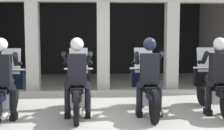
{
  "coord_description": "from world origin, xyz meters",
  "views": [
    {
      "loc": [
        -0.47,
        -6.66,
        1.68
      ],
      "look_at": [
        0.0,
        0.11,
        1.0
      ],
      "focal_mm": 51.87,
      "sensor_mm": 36.0,
      "label": 1
    }
  ],
  "objects_px": {
    "motorcycle_center_right": "(147,89)",
    "police_officer_far_right": "(219,69)",
    "police_officer_center_left": "(77,71)",
    "motorcycle_far_left": "(6,92)",
    "police_officer_far_left": "(2,72)",
    "motorcycle_far_right": "(213,88)",
    "police_officer_center_right": "(149,70)",
    "motorcycle_center_left": "(78,90)"
  },
  "relations": [
    {
      "from": "motorcycle_center_right",
      "to": "police_officer_far_right",
      "type": "relative_size",
      "value": 1.29
    },
    {
      "from": "police_officer_center_left",
      "to": "police_officer_far_right",
      "type": "distance_m",
      "value": 2.85
    },
    {
      "from": "motorcycle_far_left",
      "to": "police_officer_center_left",
      "type": "distance_m",
      "value": 1.5
    },
    {
      "from": "police_officer_far_left",
      "to": "police_officer_far_right",
      "type": "distance_m",
      "value": 4.28
    },
    {
      "from": "motorcycle_far_left",
      "to": "police_officer_far_right",
      "type": "relative_size",
      "value": 1.29
    },
    {
      "from": "motorcycle_far_right",
      "to": "police_officer_far_left",
      "type": "bearing_deg",
      "value": -165.3
    },
    {
      "from": "police_officer_center_left",
      "to": "police_officer_center_right",
      "type": "height_order",
      "value": "same"
    },
    {
      "from": "motorcycle_center_right",
      "to": "police_officer_far_right",
      "type": "xyz_separation_m",
      "value": [
        1.43,
        -0.26,
        0.44
      ]
    },
    {
      "from": "police_officer_far_left",
      "to": "police_officer_center_left",
      "type": "height_order",
      "value": "same"
    },
    {
      "from": "motorcycle_far_left",
      "to": "motorcycle_far_right",
      "type": "distance_m",
      "value": 4.28
    },
    {
      "from": "motorcycle_far_left",
      "to": "police_officer_far_left",
      "type": "distance_m",
      "value": 0.52
    },
    {
      "from": "motorcycle_far_left",
      "to": "motorcycle_center_left",
      "type": "distance_m",
      "value": 1.43
    },
    {
      "from": "police_officer_center_right",
      "to": "police_officer_far_right",
      "type": "distance_m",
      "value": 1.43
    },
    {
      "from": "police_officer_center_left",
      "to": "motorcycle_center_right",
      "type": "xyz_separation_m",
      "value": [
        1.43,
        0.29,
        -0.44
      ]
    },
    {
      "from": "motorcycle_far_left",
      "to": "motorcycle_center_right",
      "type": "bearing_deg",
      "value": 11.06
    },
    {
      "from": "police_officer_far_left",
      "to": "motorcycle_far_right",
      "type": "relative_size",
      "value": 0.78
    },
    {
      "from": "motorcycle_far_left",
      "to": "police_officer_center_left",
      "type": "relative_size",
      "value": 1.29
    },
    {
      "from": "police_officer_far_left",
      "to": "police_officer_center_right",
      "type": "height_order",
      "value": "same"
    },
    {
      "from": "motorcycle_far_left",
      "to": "motorcycle_center_left",
      "type": "height_order",
      "value": "same"
    },
    {
      "from": "motorcycle_center_right",
      "to": "police_officer_center_right",
      "type": "relative_size",
      "value": 1.29
    },
    {
      "from": "police_officer_center_left",
      "to": "police_officer_far_right",
      "type": "bearing_deg",
      "value": 13.09
    },
    {
      "from": "motorcycle_center_left",
      "to": "police_officer_center_left",
      "type": "relative_size",
      "value": 1.29
    },
    {
      "from": "motorcycle_far_left",
      "to": "motorcycle_far_right",
      "type": "height_order",
      "value": "same"
    },
    {
      "from": "motorcycle_far_left",
      "to": "police_officer_far_left",
      "type": "bearing_deg",
      "value": -81.05
    },
    {
      "from": "police_officer_center_right",
      "to": "motorcycle_far_right",
      "type": "xyz_separation_m",
      "value": [
        1.43,
        0.31,
        -0.44
      ]
    },
    {
      "from": "motorcycle_center_left",
      "to": "police_officer_far_right",
      "type": "bearing_deg",
      "value": 7.41
    },
    {
      "from": "motorcycle_center_left",
      "to": "police_officer_far_left",
      "type": "bearing_deg",
      "value": -152.91
    },
    {
      "from": "motorcycle_center_right",
      "to": "police_officer_center_right",
      "type": "height_order",
      "value": "police_officer_center_right"
    },
    {
      "from": "motorcycle_center_right",
      "to": "police_officer_center_left",
      "type": "bearing_deg",
      "value": -163.76
    },
    {
      "from": "police_officer_far_left",
      "to": "motorcycle_center_left",
      "type": "xyz_separation_m",
      "value": [
        1.43,
        0.37,
        -0.44
      ]
    },
    {
      "from": "motorcycle_center_right",
      "to": "motorcycle_far_right",
      "type": "relative_size",
      "value": 1.0
    },
    {
      "from": "motorcycle_center_left",
      "to": "police_officer_center_left",
      "type": "height_order",
      "value": "police_officer_center_left"
    },
    {
      "from": "motorcycle_center_left",
      "to": "police_officer_far_right",
      "type": "xyz_separation_m",
      "value": [
        2.85,
        -0.26,
        0.44
      ]
    },
    {
      "from": "motorcycle_far_right",
      "to": "motorcycle_center_left",
      "type": "bearing_deg",
      "value": -170.06
    },
    {
      "from": "police_officer_center_left",
      "to": "motorcycle_far_right",
      "type": "relative_size",
      "value": 0.78
    },
    {
      "from": "motorcycle_center_left",
      "to": "motorcycle_center_right",
      "type": "xyz_separation_m",
      "value": [
        1.43,
        0.0,
        0.0
      ]
    },
    {
      "from": "police_officer_center_left",
      "to": "police_officer_far_right",
      "type": "relative_size",
      "value": 1.0
    },
    {
      "from": "police_officer_far_left",
      "to": "motorcycle_center_right",
      "type": "bearing_deg",
      "value": 16.71
    },
    {
      "from": "police_officer_far_left",
      "to": "police_officer_center_left",
      "type": "distance_m",
      "value": 1.43
    },
    {
      "from": "motorcycle_center_left",
      "to": "police_officer_center_right",
      "type": "xyz_separation_m",
      "value": [
        1.43,
        -0.28,
        0.44
      ]
    },
    {
      "from": "police_officer_far_left",
      "to": "motorcycle_center_right",
      "type": "relative_size",
      "value": 0.78
    },
    {
      "from": "motorcycle_center_right",
      "to": "police_officer_far_left",
      "type": "bearing_deg",
      "value": -167.67
    }
  ]
}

